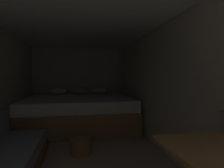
# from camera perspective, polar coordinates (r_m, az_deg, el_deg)

# --- Properties ---
(ground_plane) EXTENTS (7.49, 7.49, 0.00)m
(ground_plane) POSITION_cam_1_polar(r_m,az_deg,el_deg) (2.81, -9.58, -22.03)
(ground_plane) COLOR #B2A893
(wall_back) EXTENTS (2.59, 0.05, 1.95)m
(wall_back) POSITION_cam_1_polar(r_m,az_deg,el_deg) (5.34, -10.14, 0.33)
(wall_back) COLOR beige
(wall_back) RESTS_ON ground
(wall_right) EXTENTS (0.05, 5.49, 1.95)m
(wall_right) POSITION_cam_1_polar(r_m,az_deg,el_deg) (2.88, 16.38, -1.41)
(wall_right) COLOR beige
(wall_right) RESTS_ON ground
(ceiling_slab) EXTENTS (2.59, 5.49, 0.05)m
(ceiling_slab) POSITION_cam_1_polar(r_m,az_deg,el_deg) (2.69, -9.89, 19.99)
(ceiling_slab) COLOR white
(ceiling_slab) RESTS_ON wall_left
(bed) EXTENTS (2.37, 1.90, 0.85)m
(bed) POSITION_cam_1_polar(r_m,az_deg,el_deg) (4.40, -9.99, -8.32)
(bed) COLOR #9E7247
(bed) RESTS_ON ground
(dinette_table) EXTENTS (0.63, 0.59, 0.75)m
(dinette_table) POSITION_cam_1_polar(r_m,az_deg,el_deg) (1.33, 31.14, -21.27)
(dinette_table) COLOR olive
(dinette_table) RESTS_ON ground
(wicker_basket) EXTENTS (0.31, 0.31, 0.23)m
(wicker_basket) POSITION_cam_1_polar(r_m,az_deg,el_deg) (2.98, -9.73, -18.21)
(wicker_basket) COLOR olive
(wicker_basket) RESTS_ON ground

